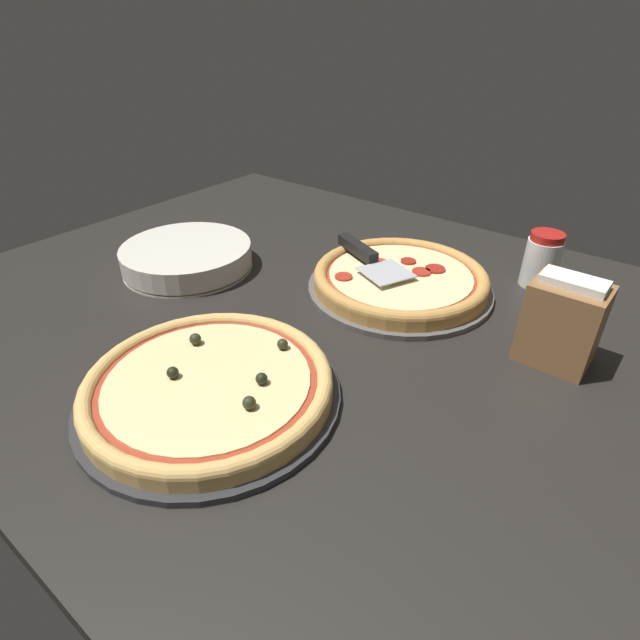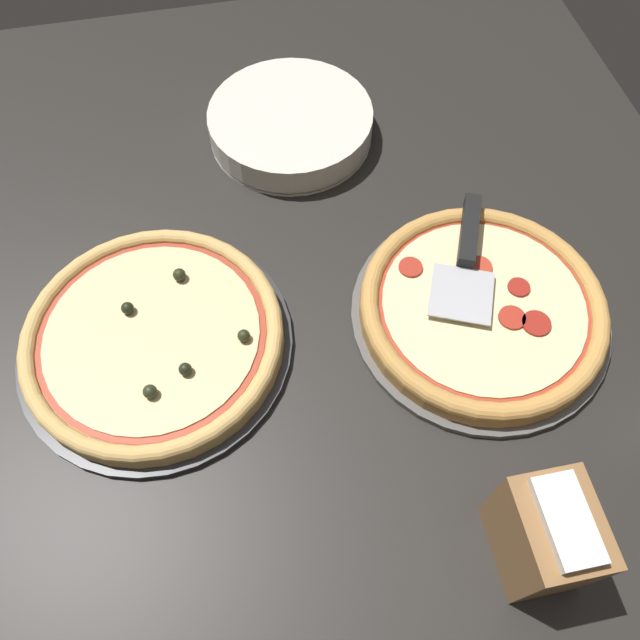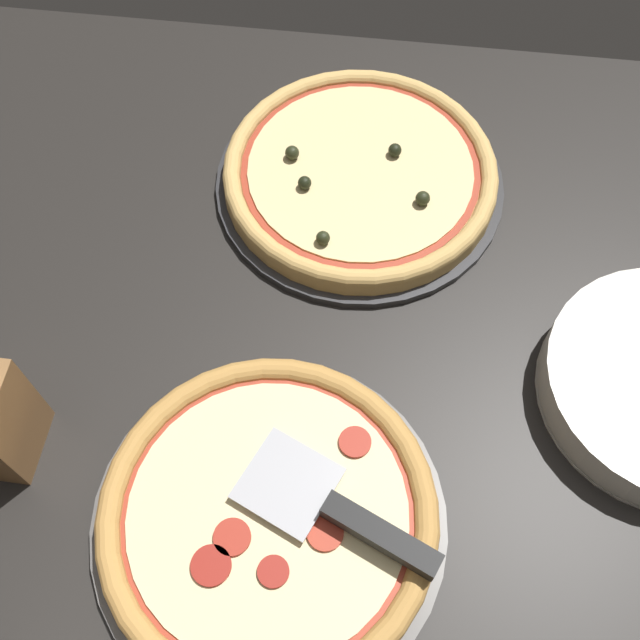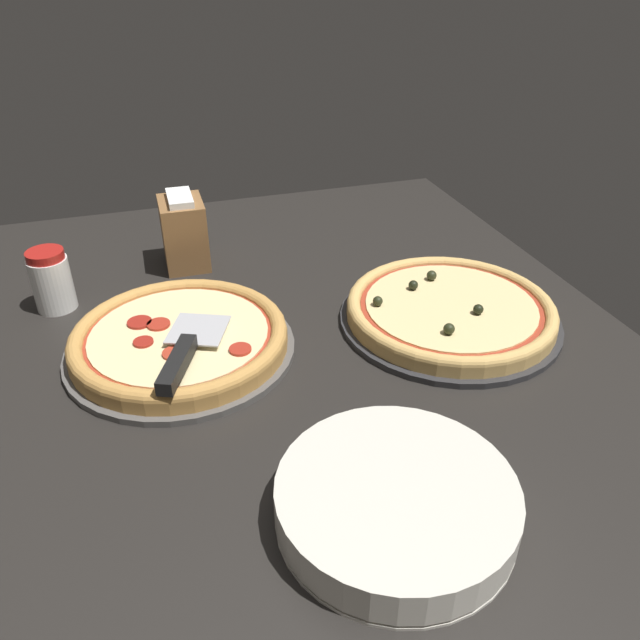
{
  "view_description": "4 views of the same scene",
  "coord_description": "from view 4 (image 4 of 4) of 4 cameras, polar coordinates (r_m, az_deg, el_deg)",
  "views": [
    {
      "loc": [
        -47.28,
        58.65,
        44.98
      ],
      "look_at": [
        -6.12,
        6.13,
        3.0
      ],
      "focal_mm": 28.0,
      "sensor_mm": 36.0,
      "label": 1
    },
    {
      "loc": [
        -45.3,
        14.44,
        71.58
      ],
      "look_at": [
        -6.12,
        6.13,
        3.0
      ],
      "focal_mm": 35.0,
      "sensor_mm": 36.0,
      "label": 2
    },
    {
      "loc": [
        -1.32,
        -32.45,
        72.48
      ],
      "look_at": [
        -6.12,
        6.13,
        3.0
      ],
      "focal_mm": 42.0,
      "sensor_mm": 36.0,
      "label": 3
    },
    {
      "loc": [
        71.2,
        -18.13,
        53.73
      ],
      "look_at": [
        -6.12,
        6.13,
        3.0
      ],
      "focal_mm": 35.0,
      "sensor_mm": 36.0,
      "label": 4
    }
  ],
  "objects": [
    {
      "name": "pizza_pan_back",
      "position": [
        1.03,
        11.71,
        0.05
      ],
      "size": [
        35.21,
        35.21,
        1.0
      ],
      "primitive_type": "cylinder",
      "color": "#2D2D30",
      "rests_on": "ground_plane"
    },
    {
      "name": "pizza_pan_front",
      "position": [
        0.96,
        -12.57,
        -2.59
      ],
      "size": [
        34.05,
        34.05,
        1.0
      ],
      "primitive_type": "cylinder",
      "color": "#565451",
      "rests_on": "ground_plane"
    },
    {
      "name": "pizza_back",
      "position": [
        1.02,
        11.83,
        1.04
      ],
      "size": [
        33.1,
        33.1,
        4.06
      ],
      "color": "#DBAD60",
      "rests_on": "pizza_pan_back"
    },
    {
      "name": "plate_stack",
      "position": [
        0.69,
        6.95,
        -16.21
      ],
      "size": [
        25.7,
        25.7,
        4.9
      ],
      "color": "silver",
      "rests_on": "ground_plane"
    },
    {
      "name": "ground_plane",
      "position": [
        0.92,
        -2.51,
        -5.07
      ],
      "size": [
        135.71,
        107.79,
        3.6
      ],
      "primitive_type": "cube",
      "color": "black"
    },
    {
      "name": "napkin_holder",
      "position": [
        1.19,
        -12.34,
        7.87
      ],
      "size": [
        10.15,
        7.91,
        13.75
      ],
      "color": "olive",
      "rests_on": "ground_plane"
    },
    {
      "name": "serving_spatula",
      "position": [
        0.86,
        -12.45,
        -3.15
      ],
      "size": [
        19.94,
        12.49,
        2.0
      ],
      "color": "#B7B7BC",
      "rests_on": "pizza_front"
    },
    {
      "name": "parmesan_shaker",
      "position": [
        1.11,
        -23.35,
        3.33
      ],
      "size": [
        6.44,
        6.44,
        10.41
      ],
      "color": "white",
      "rests_on": "ground_plane"
    },
    {
      "name": "pizza_front",
      "position": [
        0.95,
        -12.73,
        -1.53
      ],
      "size": [
        32.01,
        32.01,
        3.27
      ],
      "color": "#C68E47",
      "rests_on": "pizza_pan_front"
    }
  ]
}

